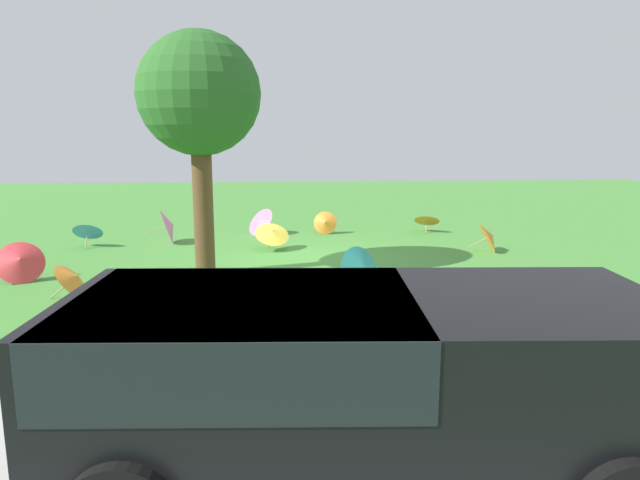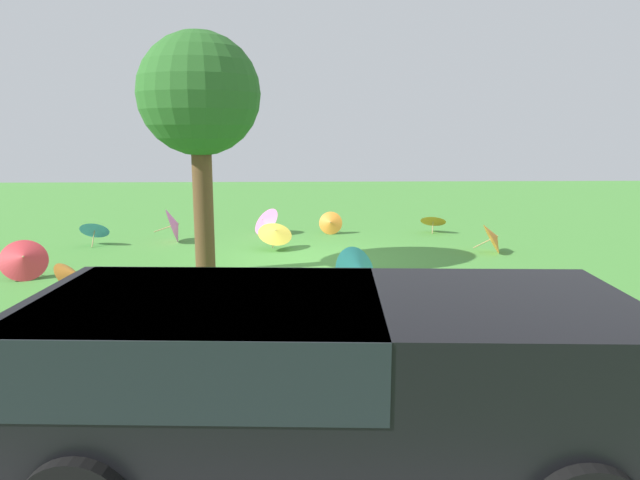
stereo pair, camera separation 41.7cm
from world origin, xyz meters
TOP-DOWN VIEW (x-y plane):
  - ground at (0.00, 0.00)m, footprint 40.00×40.00m
  - van_dark at (-0.08, 8.06)m, footprint 4.70×2.34m
  - park_bench at (1.78, 4.85)m, footprint 1.64×0.65m
  - shade_tree at (1.88, 1.07)m, footprint 2.32×2.32m
  - parasol_pink_0 at (0.97, -3.28)m, footprint 0.99×1.04m
  - parasol_yellow_0 at (0.58, -1.12)m, footprint 1.00×0.96m
  - parasol_yellow_1 at (-2.54, 3.66)m, footprint 0.66×0.68m
  - parasol_pink_2 at (3.16, -2.21)m, footprint 0.82×0.95m
  - parasol_orange_0 at (-0.84, -3.19)m, footprint 0.67×0.67m
  - parasol_red_0 at (5.23, 1.48)m, footprint 1.05×0.94m
  - parasol_blue_0 at (5.07, -1.89)m, footprint 0.73×0.67m
  - parasol_orange_1 at (-1.27, 4.28)m, footprint 1.05×1.07m
  - parasol_orange_2 at (-3.71, -3.35)m, footprint 0.87×0.84m
  - parasol_teal_1 at (-0.99, 3.00)m, footprint 0.98×0.99m
  - parasol_orange_3 at (3.85, 2.66)m, footprint 0.71×0.70m
  - parasol_orange_4 at (-4.49, -0.59)m, footprint 0.76×0.81m

SIDE VIEW (x-z plane):
  - ground at x=0.00m, z-range 0.00..0.00m
  - parasol_orange_0 at x=-0.84m, z-range 0.00..0.65m
  - parasol_yellow_1 at x=-2.54m, z-range 0.00..0.67m
  - parasol_orange_3 at x=3.85m, z-range 0.02..0.68m
  - parasol_orange_2 at x=-3.71m, z-range 0.07..0.65m
  - parasol_orange_4 at x=-4.49m, z-range 0.00..0.73m
  - parasol_pink_0 at x=0.97m, z-range 0.00..0.76m
  - parasol_red_0 at x=5.23m, z-range 0.00..0.81m
  - parasol_blue_0 at x=5.07m, z-range 0.07..0.77m
  - parasol_yellow_0 at x=0.58m, z-range 0.08..0.78m
  - parasol_orange_1 at x=-1.27m, z-range 0.07..0.82m
  - parasol_pink_2 at x=3.16m, z-range 0.00..0.90m
  - parasol_teal_1 at x=-0.99m, z-range 0.00..0.91m
  - park_bench at x=1.78m, z-range 0.01..0.92m
  - van_dark at x=-0.08m, z-range 0.15..1.68m
  - shade_tree at x=1.88m, z-range 1.09..5.72m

